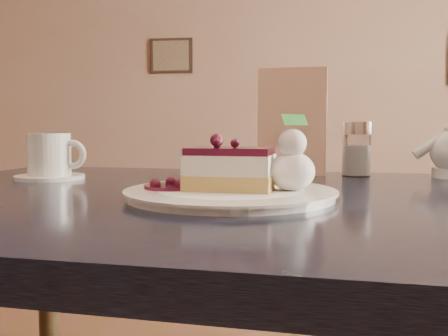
# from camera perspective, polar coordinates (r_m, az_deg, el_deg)

# --- Properties ---
(main_table) EXTENTS (1.31, 0.94, 0.78)m
(main_table) POSITION_cam_1_polar(r_m,az_deg,el_deg) (0.79, 1.51, -8.75)
(main_table) COLOR #181D33
(main_table) RESTS_ON ground
(dessert_plate) EXTENTS (0.30, 0.30, 0.01)m
(dessert_plate) POSITION_cam_1_polar(r_m,az_deg,el_deg) (0.73, 0.73, -2.99)
(dessert_plate) COLOR white
(dessert_plate) RESTS_ON main_table
(cheesecake_slice) EXTENTS (0.13, 0.10, 0.06)m
(cheesecake_slice) POSITION_cam_1_polar(r_m,az_deg,el_deg) (0.72, 0.74, -0.12)
(cheesecake_slice) COLOR tan
(cheesecake_slice) RESTS_ON dessert_plate
(whipped_cream) EXTENTS (0.07, 0.07, 0.06)m
(whipped_cream) POSITION_cam_1_polar(r_m,az_deg,el_deg) (0.72, 7.77, -0.36)
(whipped_cream) COLOR white
(whipped_cream) RESTS_ON dessert_plate
(berry_sauce) EXTENTS (0.08, 0.08, 0.01)m
(berry_sauce) POSITION_cam_1_polar(r_m,az_deg,el_deg) (0.75, -5.99, -2.14)
(berry_sauce) COLOR #3C0316
(berry_sauce) RESTS_ON dessert_plate
(coffee_set) EXTENTS (0.14, 0.13, 0.09)m
(coffee_set) POSITION_cam_1_polar(r_m,az_deg,el_deg) (1.04, -19.20, 1.01)
(coffee_set) COLOR white
(coffee_set) RESTS_ON main_table
(menu_card) EXTENTS (0.15, 0.04, 0.23)m
(menu_card) POSITION_cam_1_polar(r_m,az_deg,el_deg) (1.08, 7.80, 5.24)
(menu_card) COLOR beige
(menu_card) RESTS_ON main_table
(sugar_shaker) EXTENTS (0.06, 0.06, 0.11)m
(sugar_shaker) POSITION_cam_1_polar(r_m,az_deg,el_deg) (1.08, 14.92, 2.17)
(sugar_shaker) COLOR white
(sugar_shaker) RESTS_ON main_table
(napkin_stack) EXTENTS (0.13, 0.13, 0.05)m
(napkin_stack) POSITION_cam_1_polar(r_m,az_deg,el_deg) (1.11, -1.04, 0.71)
(napkin_stack) COLOR white
(napkin_stack) RESTS_ON main_table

